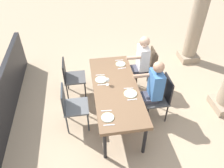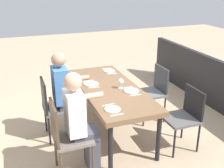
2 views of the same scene
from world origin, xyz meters
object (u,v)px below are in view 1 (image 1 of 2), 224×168
Objects in this scene: diner_woman_green at (152,90)px; diner_man_white at (140,63)px; dining_table at (116,90)px; chair_west_north at (147,67)px; plate_3 at (108,117)px; chair_mid_south at (71,105)px; plate_2 at (130,93)px; plate_1 at (101,80)px; stone_column_near at (200,10)px; plate_0 at (121,64)px; chair_west_south at (71,76)px; wine_glass_1 at (107,80)px; chair_mid_north at (160,96)px.

diner_woman_green reaches higher than diner_man_white.
dining_table is 2.10× the size of chair_west_north.
chair_mid_south is at bearing -134.79° from plate_3.
dining_table is 8.61× the size of plate_2.
plate_1 is at bearing -113.42° from diner_woman_green.
stone_column_near reaches higher than plate_2.
plate_2 is (0.93, 0.00, -0.00)m from plate_0.
chair_mid_south is 4.43× the size of plate_3.
chair_west_south is 5.74× the size of wine_glass_1.
diner_woman_green is at bearing -90.91° from chair_mid_north.
diner_man_white is at bearing -168.28° from chair_mid_north.
diner_woman_green is at bearing 122.97° from plate_3.
plate_3 is (0.80, -0.11, -0.10)m from wine_glass_1.
plate_3 is at bearing -0.48° from plate_1.
diner_woman_green is 1.06m from plate_3.
plate_1 is (-0.39, -1.07, 0.22)m from chair_mid_north.
chair_west_south is (-0.76, -0.83, -0.16)m from dining_table.
plate_3 is at bearing -31.31° from diner_man_white.
chair_mid_north reaches higher than dining_table.
dining_table is 9.95× the size of plate_0.
chair_west_south is 3.38m from stone_column_near.
diner_woman_green is 6.42× the size of plate_0.
plate_1 is at bearing -147.76° from wine_glass_1.
wine_glass_1 is at bearing 45.66° from chair_west_south.
chair_west_south is 1.46m from plate_2.
plate_1 is at bearing 123.27° from chair_mid_south.
chair_mid_north reaches higher than wine_glass_1.
chair_mid_south reaches higher than wine_glass_1.
diner_man_white is at bearing 179.83° from diner_woman_green.
plate_3 is (2.43, -2.55, -0.63)m from stone_column_near.
plate_0 is at bearing 128.77° from chair_mid_south.
wine_glass_1 reaches higher than plate_2.
wine_glass_1 reaches higher than plate_1.
stone_column_near is 11.91× the size of plate_2.
plate_2 is (1.94, -2.08, -0.63)m from stone_column_near.
stone_column_near is 2.98m from wine_glass_1.
wine_glass_1 is 0.65× the size of plate_2.
wine_glass_1 is (-0.23, -0.97, 0.32)m from chair_mid_north.
stone_column_near reaches higher than chair_west_north.
diner_man_white reaches higher than dining_table.
chair_west_south is 4.30× the size of plate_0.
plate_1 is (0.51, -0.89, 0.05)m from diner_man_white.
plate_2 is at bearing -31.70° from chair_west_north.
diner_man_white is 8.57× the size of wine_glass_1.
diner_man_white is (-0.76, 0.65, 0.03)m from dining_table.
chair_west_north reaches higher than chair_mid_north.
plate_3 is at bearing -36.26° from chair_west_north.
plate_0 is 0.93m from plate_2.
diner_woman_green is at bearing 66.58° from plate_1.
wine_glass_1 is (0.67, -0.79, 0.14)m from diner_man_white.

